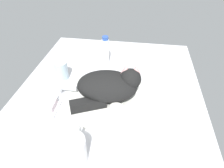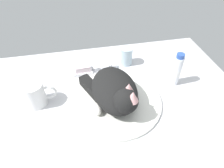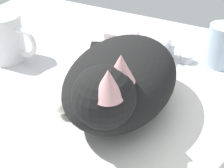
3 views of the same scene
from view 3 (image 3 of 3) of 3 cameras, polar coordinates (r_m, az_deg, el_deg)
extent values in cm
cube|color=silver|center=(59.13, 1.51, -5.87)|extent=(110.00, 82.50, 3.00)
cylinder|color=silver|center=(57.86, 1.54, -4.32)|extent=(37.75, 37.75, 1.06)
cylinder|color=silver|center=(74.62, 9.17, 5.59)|extent=(3.60, 3.60, 3.04)
cube|color=silver|center=(69.74, 8.10, 5.93)|extent=(2.00, 8.83, 2.00)
cylinder|color=silver|center=(76.27, 5.87, 5.99)|extent=(2.80, 2.80, 1.80)
cylinder|color=silver|center=(73.82, 12.49, 4.32)|extent=(2.80, 2.80, 1.80)
ellipsoid|color=black|center=(54.30, 1.63, 0.79)|extent=(18.65, 26.22, 11.22)
sphere|color=black|center=(45.02, -1.38, -2.22)|extent=(9.51, 9.51, 8.89)
ellipsoid|color=white|center=(47.31, -0.45, -2.71)|extent=(5.29, 6.12, 4.89)
cone|color=#DB9E9E|center=(43.94, 1.50, 2.70)|extent=(4.28, 4.28, 4.00)
cone|color=#DB9E9E|center=(40.83, -0.66, 0.05)|extent=(4.28, 4.28, 4.00)
cube|color=black|center=(64.17, -2.35, 2.69)|extent=(9.65, 14.78, 4.13)
ellipsoid|color=white|center=(56.29, -7.74, -2.86)|extent=(3.99, 5.84, 3.71)
cylinder|color=white|center=(75.16, -17.88, 7.52)|extent=(8.29, 8.29, 9.97)
torus|color=white|center=(71.69, -14.78, 6.77)|extent=(6.59, 1.00, 6.59)
cylinder|color=silver|center=(72.97, 18.10, 6.18)|extent=(6.01, 6.01, 8.86)
cube|color=white|center=(78.18, 1.63, 6.64)|extent=(9.00, 6.40, 1.20)
cube|color=silver|center=(77.32, 1.66, 7.92)|extent=(7.10, 4.82, 2.66)
camera|label=1|loc=(0.90, -54.58, 36.62)|focal=31.47mm
camera|label=2|loc=(0.41, -105.39, 31.75)|focal=31.67mm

